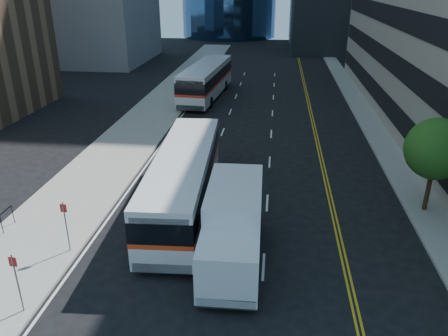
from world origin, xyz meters
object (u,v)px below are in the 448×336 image
at_px(street_tree, 437,149).
at_px(bus_rear, 206,80).
at_px(bus_front, 184,179).
at_px(box_truck, 233,227).

relative_size(street_tree, bus_rear, 0.38).
xyz_separation_m(bus_front, bus_rear, (-2.60, 24.45, 0.10)).
bearing_deg(bus_rear, street_tree, -51.66).
distance_m(street_tree, bus_rear, 28.07).
relative_size(bus_front, bus_rear, 0.95).
xyz_separation_m(bus_rear, box_truck, (5.71, -28.93, -0.12)).
bearing_deg(box_truck, street_tree, 28.44).
bearing_deg(bus_front, box_truck, -58.15).
distance_m(bus_rear, box_truck, 29.49).
relative_size(street_tree, box_truck, 0.73).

